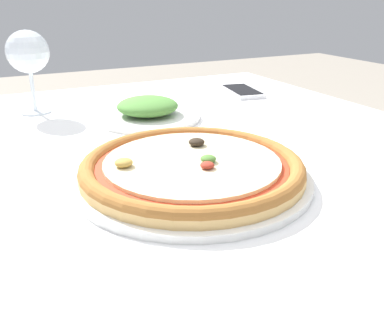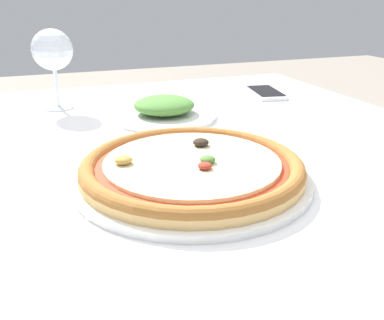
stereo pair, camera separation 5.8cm
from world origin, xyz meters
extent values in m
cube|color=brown|center=(0.00, 0.00, 0.70)|extent=(1.05, 0.91, 0.04)
cube|color=white|center=(0.00, 0.00, 0.72)|extent=(1.15, 1.01, 0.01)
cylinder|color=brown|center=(0.47, 0.39, 0.34)|extent=(0.06, 0.06, 0.68)
cylinder|color=white|center=(0.04, -0.18, 0.73)|extent=(0.33, 0.33, 0.01)
cylinder|color=#E0B26B|center=(0.04, -0.18, 0.74)|extent=(0.31, 0.31, 0.01)
torus|color=#A3662D|center=(0.04, -0.18, 0.75)|extent=(0.31, 0.31, 0.02)
cylinder|color=#BC381E|center=(0.04, -0.18, 0.75)|extent=(0.26, 0.26, 0.00)
cylinder|color=beige|center=(0.04, -0.18, 0.75)|extent=(0.24, 0.24, 0.00)
ellipsoid|color=#2D2319|center=(0.08, -0.13, 0.76)|extent=(0.02, 0.02, 0.01)
ellipsoid|color=#A83323|center=(0.05, -0.21, 0.76)|extent=(0.02, 0.02, 0.01)
ellipsoid|color=#4C7A33|center=(0.06, -0.19, 0.76)|extent=(0.02, 0.02, 0.01)
ellipsoid|color=#BC9342|center=(-0.05, -0.16, 0.76)|extent=(0.02, 0.02, 0.01)
cylinder|color=silver|center=(-0.10, 0.29, 0.73)|extent=(0.06, 0.06, 0.00)
cylinder|color=silver|center=(-0.10, 0.29, 0.77)|extent=(0.01, 0.01, 0.09)
sphere|color=silver|center=(-0.10, 0.29, 0.85)|extent=(0.09, 0.09, 0.09)
cube|color=white|center=(0.40, 0.25, 0.73)|extent=(0.09, 0.15, 0.01)
cube|color=black|center=(0.40, 0.25, 0.74)|extent=(0.08, 0.14, 0.00)
cylinder|color=white|center=(0.10, 0.14, 0.73)|extent=(0.21, 0.21, 0.01)
ellipsoid|color=#4C8438|center=(0.10, 0.14, 0.75)|extent=(0.12, 0.12, 0.04)
camera|label=1|loc=(-0.20, -0.66, 0.97)|focal=40.00mm
camera|label=2|loc=(-0.14, -0.68, 0.97)|focal=40.00mm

